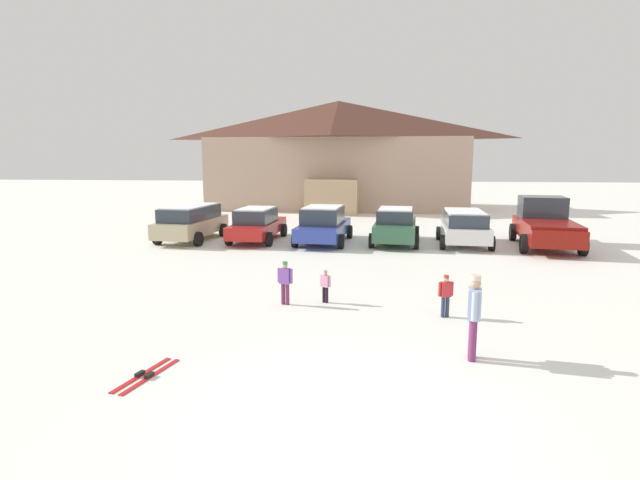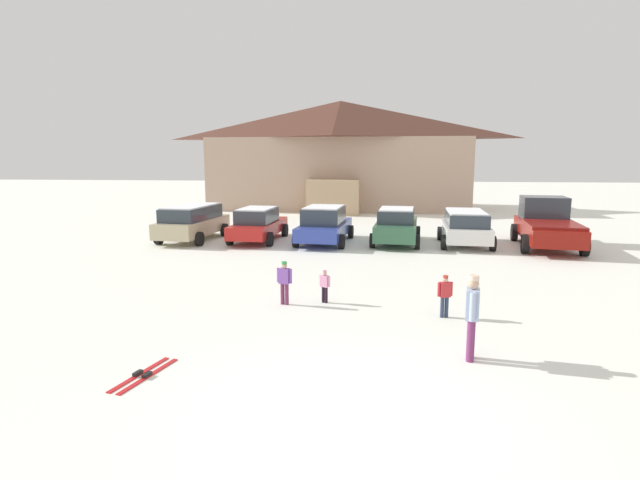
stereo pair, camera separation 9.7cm
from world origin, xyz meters
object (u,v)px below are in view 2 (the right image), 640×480
(skier_child_in_purple_jacket, at_px, (284,280))
(skier_child_in_pink_snowsuit, at_px, (325,284))
(skier_child_in_red_jacket, at_px, (445,294))
(parked_red_sedan, at_px, (258,224))
(skier_adult_in_blue_parka, at_px, (472,312))
(parked_blue_hatchback, at_px, (324,225))
(parked_beige_suv, at_px, (192,221))
(parked_green_coupe, at_px, (396,225))
(parked_white_suv, at_px, (465,226))
(pair_of_skis, at_px, (144,375))
(ski_lodge, at_px, (340,154))
(pickup_truck, at_px, (546,224))

(skier_child_in_purple_jacket, xyz_separation_m, skier_child_in_pink_snowsuit, (1.04, 0.28, -0.15))
(skier_child_in_red_jacket, bearing_deg, parked_red_sedan, 123.67)
(skier_adult_in_blue_parka, bearing_deg, skier_child_in_purple_jacket, 142.39)
(parked_blue_hatchback, height_order, skier_child_in_pink_snowsuit, parked_blue_hatchback)
(parked_beige_suv, xyz_separation_m, parked_green_coupe, (9.57, 0.15, -0.07))
(parked_red_sedan, xyz_separation_m, parked_white_suv, (9.48, -0.18, 0.05))
(parked_beige_suv, xyz_separation_m, skier_child_in_purple_jacket, (6.24, -9.96, -0.25))
(skier_child_in_red_jacket, height_order, pair_of_skis, skier_child_in_red_jacket)
(parked_white_suv, xyz_separation_m, skier_child_in_pink_snowsuit, (-5.32, -9.69, -0.35))
(pair_of_skis, bearing_deg, ski_lodge, 87.79)
(parked_green_coupe, bearing_deg, skier_child_in_purple_jacket, -108.22)
(parked_blue_hatchback, distance_m, pickup_truck, 9.78)
(skier_adult_in_blue_parka, bearing_deg, parked_red_sedan, 118.70)
(parked_beige_suv, height_order, parked_white_suv, parked_beige_suv)
(parked_red_sedan, bearing_deg, ski_lodge, 81.17)
(skier_child_in_red_jacket, relative_size, skier_adult_in_blue_parka, 0.63)
(parked_red_sedan, distance_m, skier_adult_in_blue_parka, 15.27)
(parked_beige_suv, relative_size, skier_child_in_pink_snowsuit, 5.40)
(parked_red_sedan, xyz_separation_m, skier_adult_in_blue_parka, (7.34, -13.40, 0.14))
(skier_child_in_pink_snowsuit, bearing_deg, pickup_truck, 47.89)
(skier_child_in_purple_jacket, distance_m, pair_of_skis, 4.99)
(parked_beige_suv, relative_size, skier_child_in_purple_jacket, 4.14)
(ski_lodge, relative_size, skier_adult_in_blue_parka, 11.94)
(pickup_truck, distance_m, pair_of_skis, 18.66)
(skier_adult_in_blue_parka, xyz_separation_m, skier_child_in_purple_jacket, (-4.22, 3.25, -0.28))
(pickup_truck, xyz_separation_m, skier_child_in_purple_jacket, (-9.82, -9.99, -0.34))
(parked_green_coupe, xyz_separation_m, skier_child_in_pink_snowsuit, (-2.28, -9.83, -0.33))
(ski_lodge, bearing_deg, pair_of_skis, -92.21)
(ski_lodge, bearing_deg, parked_blue_hatchback, -88.27)
(ski_lodge, relative_size, parked_blue_hatchback, 4.07)
(parked_red_sedan, bearing_deg, parked_green_coupe, -0.34)
(skier_child_in_purple_jacket, bearing_deg, ski_lodge, 91.01)
(pickup_truck, bearing_deg, parked_beige_suv, -179.89)
(parked_red_sedan, distance_m, skier_child_in_pink_snowsuit, 10.71)
(parked_green_coupe, distance_m, skier_adult_in_blue_parka, 13.39)
(ski_lodge, bearing_deg, skier_child_in_red_jacket, -80.70)
(parked_blue_hatchback, height_order, parked_green_coupe, parked_blue_hatchback)
(skier_adult_in_blue_parka, xyz_separation_m, skier_child_in_pink_snowsuit, (-3.18, 3.53, -0.44))
(ski_lodge, relative_size, parked_white_suv, 4.60)
(parked_green_coupe, distance_m, parked_white_suv, 3.04)
(parked_red_sedan, xyz_separation_m, parked_green_coupe, (6.44, -0.04, 0.03))
(pickup_truck, xyz_separation_m, skier_child_in_red_jacket, (-5.75, -10.64, -0.40))
(parked_beige_suv, height_order, skier_adult_in_blue_parka, parked_beige_suv)
(pickup_truck, relative_size, skier_child_in_pink_snowsuit, 6.58)
(skier_child_in_purple_jacket, bearing_deg, skier_adult_in_blue_parka, -37.61)
(parked_green_coupe, height_order, pair_of_skis, parked_green_coupe)
(parked_blue_hatchback, bearing_deg, skier_child_in_red_jacket, -69.14)
(parked_white_suv, relative_size, pickup_truck, 0.74)
(parked_white_suv, xyz_separation_m, skier_child_in_red_jacket, (-2.29, -10.61, -0.26))
(ski_lodge, xyz_separation_m, parked_beige_suv, (-5.77, -17.17, -3.29))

